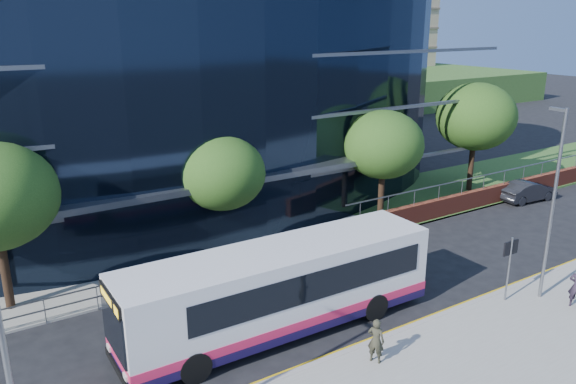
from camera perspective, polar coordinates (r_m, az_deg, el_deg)
ground at (r=23.45m, az=11.15°, el=-12.27°), size 200.00×200.00×0.00m
pavement_near at (r=20.71m, az=21.14°, el=-17.29°), size 80.00×8.00×0.15m
kerb at (r=22.81m, az=12.93°, el=-13.06°), size 80.00×0.25×0.16m
yellow_line_outer at (r=22.97m, az=12.55°, el=-13.03°), size 80.00×0.08×0.01m
yellow_line_inner at (r=23.06m, az=12.29°, el=-12.88°), size 80.00×0.08×0.01m
far_forecourt at (r=29.15m, az=-13.08°, el=-6.22°), size 50.00×8.00×0.10m
grass_verge at (r=47.56m, az=23.16°, el=1.97°), size 36.00×8.00×0.12m
glass_office at (r=37.00m, az=-16.32°, el=11.22°), size 44.00×23.10×16.00m
retaining_wall at (r=42.22m, az=24.23°, el=0.82°), size 34.00×0.40×2.11m
guard_railings at (r=24.80m, az=-14.37°, el=-8.67°), size 24.00×0.05×1.10m
apartment_block at (r=85.45m, az=0.33°, el=16.98°), size 60.00×42.00×30.00m
street_sign at (r=24.77m, az=21.62°, el=-6.04°), size 0.85×0.09×2.80m
tree_far_b at (r=27.54m, az=-6.73°, el=1.91°), size 4.29×4.29×6.05m
tree_far_c at (r=32.57m, az=9.69°, el=4.76°), size 4.62×4.62×6.51m
tree_far_d at (r=39.61m, az=18.55°, el=7.26°), size 5.28×5.28×7.44m
tree_dist_e at (r=67.06m, az=2.64°, el=11.28°), size 4.62×4.62×6.51m
tree_dist_f at (r=78.82m, az=11.52°, el=11.60°), size 4.29×4.29×6.05m
streetlight_west at (r=14.12m, az=-26.85°, el=-14.41°), size 0.15×0.77×8.00m
streetlight_east at (r=24.92m, az=25.32°, el=-0.75°), size 0.15×0.77×8.00m
city_bus at (r=21.31m, az=-0.54°, el=-9.68°), size 12.42×3.00×3.35m
parked_car at (r=39.77m, az=23.20°, el=0.10°), size 4.20×1.79×1.34m
pedestrian_b at (r=19.91m, az=8.93°, el=-14.68°), size 0.63×0.71×1.62m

